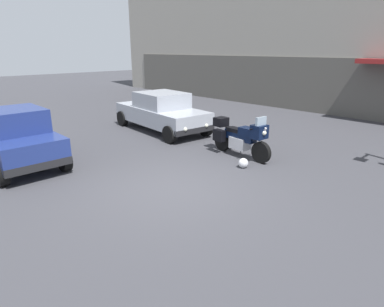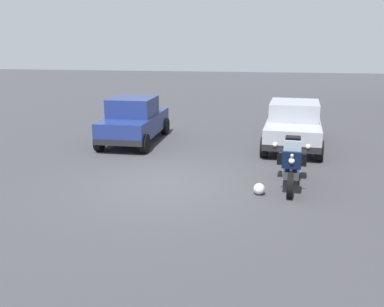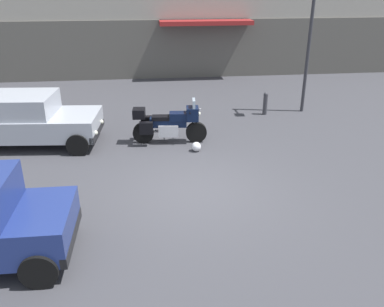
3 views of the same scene
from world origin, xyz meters
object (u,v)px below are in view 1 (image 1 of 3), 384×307
object	(u,v)px
motorcycle	(240,137)
helmet	(243,163)
car_hatchback_near	(15,138)
car_sedan_far	(161,112)

from	to	relation	value
motorcycle	helmet	distance (m)	1.19
motorcycle	helmet	xyz separation A→B (m)	(0.76, -0.78, -0.48)
motorcycle	helmet	bearing A→B (deg)	-41.00
helmet	car_hatchback_near	size ratio (longest dim) A/B	0.07
motorcycle	car_hatchback_near	size ratio (longest dim) A/B	0.58
car_hatchback_near	helmet	bearing A→B (deg)	-135.40
car_sedan_far	motorcycle	bearing A→B (deg)	0.67
helmet	car_hatchback_near	world-z (taller)	car_hatchback_near
motorcycle	helmet	world-z (taller)	motorcycle
car_hatchback_near	car_sedan_far	bearing A→B (deg)	-85.20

